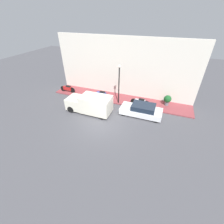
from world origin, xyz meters
name	(u,v)px	position (x,y,z in m)	size (l,w,h in m)	color
ground_plane	(102,124)	(0.00, 0.00, 0.00)	(60.00, 60.00, 0.00)	#47474C
sidewalk	(119,99)	(5.06, 0.00, 0.06)	(2.46, 16.28, 0.12)	brown
building_facade	(123,68)	(6.45, 0.00, 3.34)	(0.30, 16.28, 6.67)	silver
parked_car	(142,110)	(2.73, -3.11, 0.58)	(1.76, 4.06, 1.20)	silver
delivery_van	(90,104)	(1.47, 1.96, 0.95)	(1.84, 4.61, 1.87)	silver
scooter_silver	(140,102)	(4.40, -2.63, 0.55)	(0.30, 2.06, 0.78)	#B7B7BF
motorcycle_blue	(101,94)	(4.39, 1.96, 0.60)	(0.30, 2.07, 0.88)	navy
motorcycle_red	(68,88)	(4.45, 6.68, 0.58)	(0.30, 2.07, 0.84)	#B21E1E
streetlamp	(119,80)	(4.06, -0.26, 2.86)	(0.31, 0.31, 4.26)	black
potted_plant	(167,100)	(5.41, -5.37, 0.80)	(0.79, 0.79, 1.15)	slate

